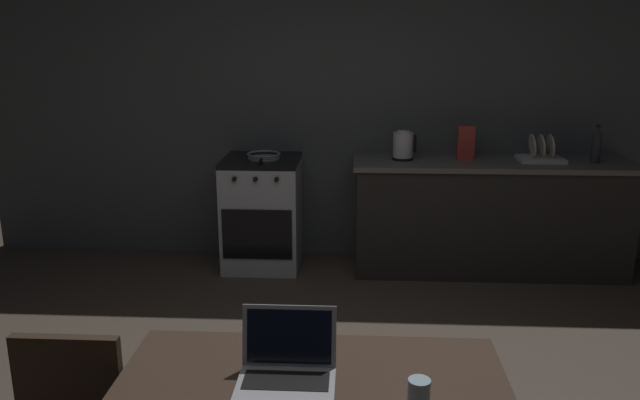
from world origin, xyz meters
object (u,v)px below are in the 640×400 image
object	(u,v)px
bottle	(596,145)
cereal_box	(466,143)
stove_oven	(262,213)
frying_pan	(264,156)
drinking_glass	(419,397)
dish_rack	(541,155)
laptop	(287,369)
electric_kettle	(403,146)

from	to	relation	value
bottle	cereal_box	xyz separation A→B (m)	(-0.97, 0.07, -0.00)
stove_oven	cereal_box	world-z (taller)	cereal_box
frying_pan	drinking_glass	world-z (taller)	frying_pan
frying_pan	drinking_glass	bearing A→B (deg)	-74.02
dish_rack	laptop	bearing A→B (deg)	-118.31
stove_oven	dish_rack	xyz separation A→B (m)	(2.18, 0.00, 0.50)
laptop	frying_pan	xyz separation A→B (m)	(-0.50, 3.04, 0.12)
electric_kettle	stove_oven	bearing A→B (deg)	-179.87
drinking_glass	dish_rack	world-z (taller)	dish_rack
laptop	frying_pan	world-z (taller)	laptop
stove_oven	bottle	size ratio (longest dim) A/B	3.07
laptop	drinking_glass	distance (m)	0.45
laptop	drinking_glass	bearing A→B (deg)	-23.90
laptop	dish_rack	world-z (taller)	dish_rack
cereal_box	laptop	bearing A→B (deg)	-109.22
electric_kettle	bottle	xyz separation A→B (m)	(1.46, -0.05, 0.03)
bottle	dish_rack	xyz separation A→B (m)	(-0.39, 0.05, -0.09)
stove_oven	drinking_glass	distance (m)	3.39
electric_kettle	bottle	size ratio (longest dim) A/B	0.79
laptop	dish_rack	distance (m)	3.49
stove_oven	bottle	bearing A→B (deg)	-1.06
dish_rack	frying_pan	bearing A→B (deg)	-179.26
cereal_box	stove_oven	bearing A→B (deg)	-179.20
bottle	frying_pan	bearing A→B (deg)	179.50
laptop	cereal_box	world-z (taller)	cereal_box
cereal_box	dish_rack	distance (m)	0.58
electric_kettle	bottle	distance (m)	1.46
frying_pan	electric_kettle	bearing A→B (deg)	1.46
dish_rack	cereal_box	bearing A→B (deg)	178.01
drinking_glass	cereal_box	world-z (taller)	cereal_box
bottle	cereal_box	size ratio (longest dim) A/B	1.09
bottle	stove_oven	bearing A→B (deg)	178.94
electric_kettle	dish_rack	xyz separation A→B (m)	(1.06, 0.00, -0.06)
stove_oven	drinking_glass	world-z (taller)	stove_oven
dish_rack	bottle	bearing A→B (deg)	-7.24
stove_oven	drinking_glass	bearing A→B (deg)	-73.73
drinking_glass	dish_rack	distance (m)	3.46
drinking_glass	bottle	bearing A→B (deg)	62.88
electric_kettle	dish_rack	world-z (taller)	electric_kettle
stove_oven	electric_kettle	size ratio (longest dim) A/B	3.90
cereal_box	dish_rack	bearing A→B (deg)	-1.99
frying_pan	cereal_box	world-z (taller)	cereal_box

